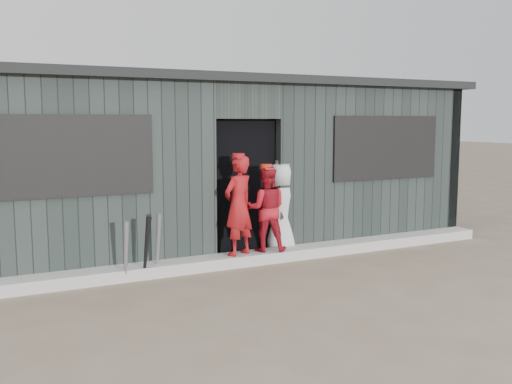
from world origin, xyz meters
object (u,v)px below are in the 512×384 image
player_red_right (266,209)px  bat_mid (158,244)px  player_red_left (238,205)px  bat_right (146,249)px  bat_left (126,252)px  dugout (209,163)px  player_grey_back (281,208)px

player_red_right → bat_mid: bearing=28.0°
player_red_left → player_red_right: bearing=162.7°
bat_mid → bat_right: 0.23m
player_red_left → bat_right: bearing=-16.0°
bat_left → player_red_right: player_red_right is taller
player_red_right → dugout: (-0.18, 1.66, 0.54)m
bat_mid → dugout: bearing=51.1°
bat_right → player_red_right: bearing=7.4°
bat_right → player_red_left: player_red_left is taller
player_red_left → player_red_right: (0.45, 0.05, -0.08)m
bat_mid → dugout: (1.42, 1.76, 0.87)m
bat_mid → dugout: 2.42m
bat_left → bat_mid: bearing=18.1°
bat_left → player_red_left: 1.66m
bat_mid → player_red_left: bearing=2.2°
bat_mid → bat_right: bat_mid is taller
bat_mid → dugout: dugout is taller
player_red_left → player_grey_back: 0.91m
player_red_right → player_grey_back: size_ratio=0.87×
bat_mid → bat_left: bearing=-161.9°
bat_left → player_grey_back: player_grey_back is taller
player_red_left → bat_left: bearing=-16.9°
player_red_right → player_grey_back: player_grey_back is taller
bat_mid → player_grey_back: (1.99, 0.37, 0.27)m
bat_mid → player_grey_back: player_grey_back is taller
bat_left → player_grey_back: 2.51m
dugout → player_red_left: bearing=-99.0°
bat_left → bat_right: bat_right is taller
player_red_left → player_red_right: 0.46m
bat_mid → player_grey_back: 2.04m
player_red_left → dugout: bearing=-122.6°
bat_left → player_red_right: (2.04, 0.24, 0.35)m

